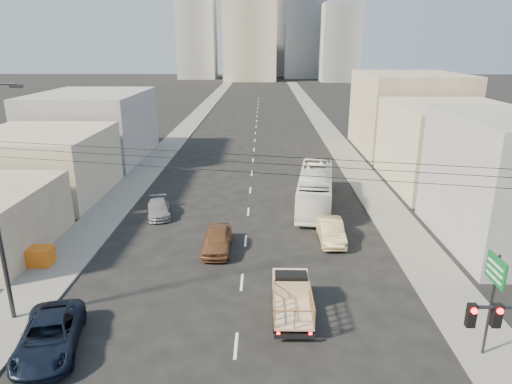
{
  "coord_description": "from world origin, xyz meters",
  "views": [
    {
      "loc": [
        1.22,
        -16.04,
        13.41
      ],
      "look_at": [
        0.74,
        14.58,
        3.5
      ],
      "focal_mm": 32.0,
      "sensor_mm": 36.0,
      "label": 1
    }
  ],
  "objects_px": {
    "green_sign": "(494,282)",
    "crate_stack": "(38,256)",
    "flatbed_pickup": "(292,296)",
    "navy_pickup": "(49,336)",
    "sedan_brown": "(217,240)",
    "sedan_tan": "(331,231)",
    "city_bus": "(315,188)",
    "sedan_grey": "(159,208)"
  },
  "relations": [
    {
      "from": "navy_pickup",
      "to": "sedan_tan",
      "type": "bearing_deg",
      "value": 27.89
    },
    {
      "from": "flatbed_pickup",
      "to": "sedan_tan",
      "type": "xyz_separation_m",
      "value": [
        3.36,
        9.47,
        -0.33
      ]
    },
    {
      "from": "navy_pickup",
      "to": "sedan_brown",
      "type": "height_order",
      "value": "sedan_brown"
    },
    {
      "from": "city_bus",
      "to": "flatbed_pickup",
      "type": "bearing_deg",
      "value": -92.13
    },
    {
      "from": "sedan_tan",
      "to": "crate_stack",
      "type": "xyz_separation_m",
      "value": [
        -19.09,
        -4.24,
        -0.08
      ]
    },
    {
      "from": "flatbed_pickup",
      "to": "city_bus",
      "type": "height_order",
      "value": "city_bus"
    },
    {
      "from": "sedan_tan",
      "to": "crate_stack",
      "type": "relative_size",
      "value": 2.59
    },
    {
      "from": "city_bus",
      "to": "crate_stack",
      "type": "distance_m",
      "value": 22.11
    },
    {
      "from": "sedan_grey",
      "to": "green_sign",
      "type": "distance_m",
      "value": 25.62
    },
    {
      "from": "city_bus",
      "to": "navy_pickup",
      "type": "bearing_deg",
      "value": -117.45
    },
    {
      "from": "flatbed_pickup",
      "to": "crate_stack",
      "type": "height_order",
      "value": "flatbed_pickup"
    },
    {
      "from": "city_bus",
      "to": "sedan_brown",
      "type": "height_order",
      "value": "city_bus"
    },
    {
      "from": "flatbed_pickup",
      "to": "sedan_grey",
      "type": "xyz_separation_m",
      "value": [
        -10.05,
        14.31,
        -0.47
      ]
    },
    {
      "from": "sedan_brown",
      "to": "sedan_grey",
      "type": "relative_size",
      "value": 1.09
    },
    {
      "from": "green_sign",
      "to": "crate_stack",
      "type": "relative_size",
      "value": 2.78
    },
    {
      "from": "sedan_grey",
      "to": "crate_stack",
      "type": "distance_m",
      "value": 10.72
    },
    {
      "from": "city_bus",
      "to": "sedan_brown",
      "type": "relative_size",
      "value": 2.47
    },
    {
      "from": "sedan_grey",
      "to": "flatbed_pickup",
      "type": "bearing_deg",
      "value": -68.65
    },
    {
      "from": "city_bus",
      "to": "sedan_brown",
      "type": "bearing_deg",
      "value": -121.61
    },
    {
      "from": "sedan_brown",
      "to": "green_sign",
      "type": "height_order",
      "value": "green_sign"
    },
    {
      "from": "navy_pickup",
      "to": "green_sign",
      "type": "distance_m",
      "value": 19.88
    },
    {
      "from": "sedan_grey",
      "to": "green_sign",
      "type": "relative_size",
      "value": 0.86
    },
    {
      "from": "city_bus",
      "to": "sedan_brown",
      "type": "distance_m",
      "value": 11.97
    },
    {
      "from": "city_bus",
      "to": "sedan_tan",
      "type": "xyz_separation_m",
      "value": [
        0.34,
        -7.44,
        -0.84
      ]
    },
    {
      "from": "navy_pickup",
      "to": "green_sign",
      "type": "height_order",
      "value": "green_sign"
    },
    {
      "from": "sedan_grey",
      "to": "city_bus",
      "type": "bearing_deg",
      "value": -2.52
    },
    {
      "from": "green_sign",
      "to": "flatbed_pickup",
      "type": "bearing_deg",
      "value": 159.51
    },
    {
      "from": "flatbed_pickup",
      "to": "green_sign",
      "type": "height_order",
      "value": "green_sign"
    },
    {
      "from": "green_sign",
      "to": "crate_stack",
      "type": "xyz_separation_m",
      "value": [
        -24.16,
        8.37,
        -3.05
      ]
    },
    {
      "from": "flatbed_pickup",
      "to": "green_sign",
      "type": "xyz_separation_m",
      "value": [
        8.43,
        -3.15,
        2.65
      ]
    },
    {
      "from": "green_sign",
      "to": "crate_stack",
      "type": "height_order",
      "value": "green_sign"
    },
    {
      "from": "city_bus",
      "to": "sedan_tan",
      "type": "bearing_deg",
      "value": -79.4
    },
    {
      "from": "flatbed_pickup",
      "to": "navy_pickup",
      "type": "bearing_deg",
      "value": -164.53
    },
    {
      "from": "sedan_brown",
      "to": "sedan_grey",
      "type": "distance_m",
      "value": 8.57
    },
    {
      "from": "sedan_tan",
      "to": "sedan_grey",
      "type": "height_order",
      "value": "sedan_tan"
    },
    {
      "from": "sedan_tan",
      "to": "green_sign",
      "type": "xyz_separation_m",
      "value": [
        5.07,
        -12.62,
        2.97
      ]
    },
    {
      "from": "city_bus",
      "to": "sedan_grey",
      "type": "distance_m",
      "value": 13.37
    },
    {
      "from": "flatbed_pickup",
      "to": "green_sign",
      "type": "relative_size",
      "value": 0.88
    },
    {
      "from": "sedan_grey",
      "to": "navy_pickup",
      "type": "bearing_deg",
      "value": -107.59
    },
    {
      "from": "navy_pickup",
      "to": "sedan_grey",
      "type": "distance_m",
      "value": 17.46
    },
    {
      "from": "crate_stack",
      "to": "green_sign",
      "type": "bearing_deg",
      "value": -19.11
    },
    {
      "from": "navy_pickup",
      "to": "flatbed_pickup",
      "type": "bearing_deg",
      "value": 2.59
    }
  ]
}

